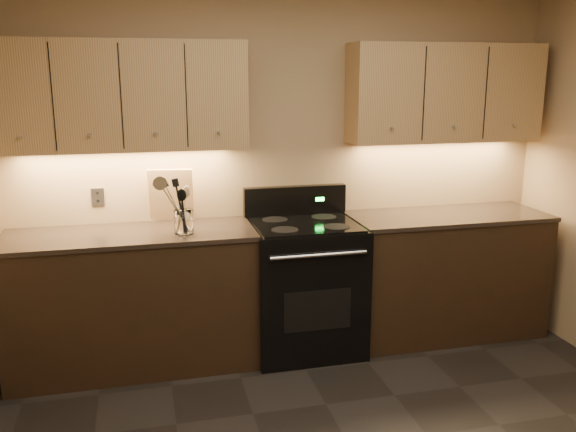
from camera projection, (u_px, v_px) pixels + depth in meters
name	position (u px, v px, depth m)	size (l,w,h in m)	color
wall_back	(283.00, 164.00, 4.41)	(4.00, 0.04, 2.60)	tan
counter_left	(133.00, 300.00, 4.07)	(1.62, 0.62, 0.93)	black
counter_right	(444.00, 274.00, 4.60)	(1.46, 0.62, 0.93)	black
stove	(304.00, 285.00, 4.32)	(0.76, 0.68, 1.14)	black
upper_cab_left	(121.00, 96.00, 3.90)	(1.60, 0.30, 0.70)	tan
upper_cab_right	(445.00, 93.00, 4.43)	(1.44, 0.30, 0.70)	tan
outlet_plate	(98.00, 197.00, 4.15)	(0.09, 0.01, 0.12)	#B2B5BA
utensil_crock	(184.00, 222.00, 3.94)	(0.16, 0.16, 0.16)	white
cutting_board	(171.00, 195.00, 4.22)	(0.30, 0.02, 0.39)	tan
wooden_spoon	(178.00, 209.00, 3.91)	(0.06, 0.06, 0.29)	tan
black_spoon	(184.00, 207.00, 3.94)	(0.06, 0.06, 0.30)	black
black_turner	(185.00, 204.00, 3.89)	(0.08, 0.08, 0.36)	black
steel_spatula	(187.00, 201.00, 3.93)	(0.08, 0.08, 0.38)	silver
steel_skimmer	(188.00, 202.00, 3.90)	(0.09, 0.09, 0.38)	silver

